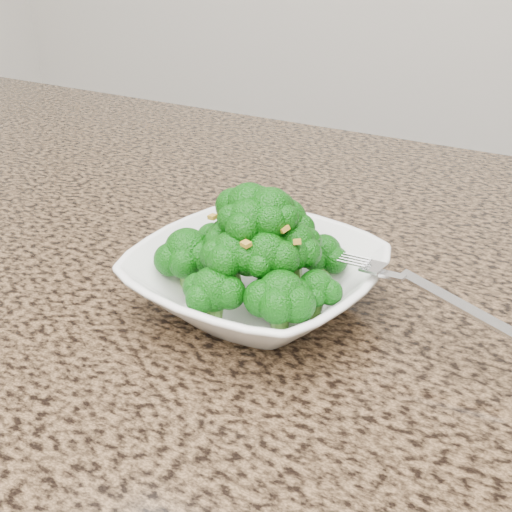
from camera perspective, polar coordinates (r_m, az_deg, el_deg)
The scene contains 5 objects.
granite_counter at distance 0.68m, azimuth -10.06°, elevation -0.98°, with size 1.64×1.04×0.03m, color brown.
bowl at distance 0.57m, azimuth -0.00°, elevation -2.15°, with size 0.21×0.21×0.05m, color white.
broccoli_pile at distance 0.54m, azimuth -0.00°, elevation 3.64°, with size 0.19×0.19×0.07m, color #0C5609, non-canonical shape.
garlic_topping at distance 0.52m, azimuth -0.00°, elevation 7.62°, with size 0.11×0.11×0.01m, color #B88F2D, non-canonical shape.
fork at distance 0.52m, azimuth 12.42°, elevation -1.83°, with size 0.17×0.03×0.01m, color silver, non-canonical shape.
Camera 1 is at (0.40, -0.15, 1.21)m, focal length 45.00 mm.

